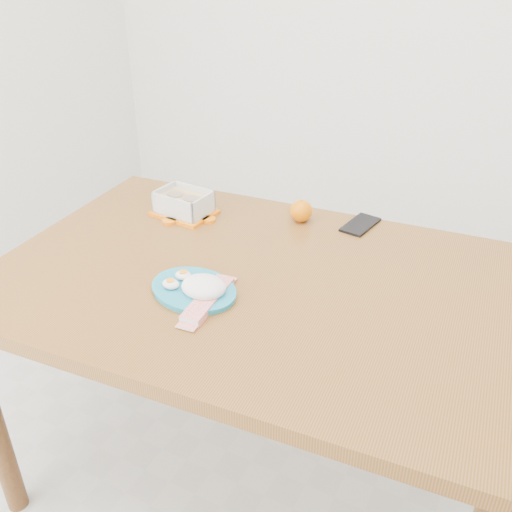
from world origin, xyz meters
The scene contains 6 objects.
dining_table centered at (-0.07, 0.16, 0.67)m, with size 1.44×1.02×0.75m.
food_container centered at (-0.44, 0.38, 0.79)m, with size 0.19×0.15×0.08m.
orange_fruit centered at (-0.09, 0.51, 0.78)m, with size 0.07×0.07×0.07m, color orange.
rice_plate centered at (-0.15, 0.02, 0.77)m, with size 0.26×0.26×0.06m.
candy_bar centered at (-0.11, 0.00, 0.76)m, with size 0.20×0.05×0.02m, color red.
smartphone centered at (0.08, 0.57, 0.75)m, with size 0.07×0.14×0.01m, color black.
Camera 1 is at (0.52, -0.94, 1.53)m, focal length 40.00 mm.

